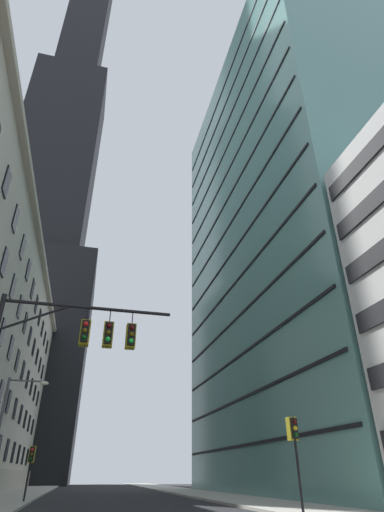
% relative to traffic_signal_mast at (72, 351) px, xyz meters
% --- Properties ---
extents(dark_skyscraper, '(28.47, 28.47, 212.75)m').
position_rel_traffic_signal_mast_xyz_m(dark_skyscraper, '(-14.91, 74.52, 57.61)').
color(dark_skyscraper, black).
rests_on(dark_skyscraper, ground).
extents(glass_office_midrise, '(17.07, 37.23, 56.80)m').
position_rel_traffic_signal_mast_xyz_m(glass_office_midrise, '(23.50, 21.43, 22.43)').
color(glass_office_midrise, slate).
rests_on(glass_office_midrise, ground).
extents(traffic_signal_mast, '(7.03, 0.63, 7.93)m').
position_rel_traffic_signal_mast_xyz_m(traffic_signal_mast, '(0.00, 0.00, 0.00)').
color(traffic_signal_mast, black).
rests_on(traffic_signal_mast, sidewalk_left).
extents(traffic_light_near_right, '(0.40, 0.63, 3.97)m').
position_rel_traffic_signal_mast_xyz_m(traffic_light_near_right, '(10.56, 2.51, -2.62)').
color(traffic_light_near_right, black).
rests_on(traffic_light_near_right, sidewalk_right).
extents(traffic_light_far_left, '(0.40, 0.63, 3.27)m').
position_rel_traffic_signal_mast_xyz_m(traffic_light_far_left, '(-2.42, 16.01, -3.23)').
color(traffic_light_far_left, black).
rests_on(traffic_light_far_left, sidewalk_left).
extents(street_lamppost, '(2.56, 0.32, 7.05)m').
position_rel_traffic_signal_mast_xyz_m(street_lamppost, '(-3.82, 12.14, -1.57)').
color(street_lamppost, '#47474C').
rests_on(street_lamppost, sidewalk_left).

